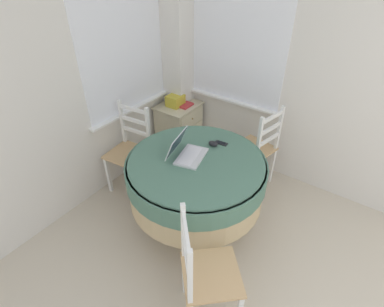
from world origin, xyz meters
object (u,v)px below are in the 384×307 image
object	(u,v)px
computer_mouse	(213,144)
laptop	(186,152)
corner_cabinet	(179,128)
round_dining_table	(196,177)
dining_chair_near_back_window	(131,151)
cell_phone	(221,143)
dining_chair_near_right_window	(256,150)
dining_chair_camera_near	(205,274)
book_on_cabinet	(183,104)
storage_box	(175,100)

from	to	relation	value
computer_mouse	laptop	bearing A→B (deg)	158.54
computer_mouse	corner_cabinet	size ratio (longest dim) A/B	0.14
round_dining_table	dining_chair_near_back_window	bearing A→B (deg)	86.41
cell_phone	dining_chair_near_right_window	world-z (taller)	dining_chair_near_right_window
dining_chair_near_right_window	round_dining_table	bearing A→B (deg)	167.16
dining_chair_near_back_window	round_dining_table	bearing A→B (deg)	-93.59
dining_chair_camera_near	book_on_cabinet	world-z (taller)	dining_chair_camera_near
dining_chair_near_back_window	storage_box	distance (m)	0.88
book_on_cabinet	storage_box	bearing A→B (deg)	131.20
computer_mouse	corner_cabinet	bearing A→B (deg)	53.92
dining_chair_near_back_window	corner_cabinet	xyz separation A→B (m)	(0.87, 0.02, -0.14)
dining_chair_near_right_window	storage_box	bearing A→B (deg)	87.74
round_dining_table	dining_chair_near_right_window	distance (m)	0.89
corner_cabinet	dining_chair_camera_near	bearing A→B (deg)	-138.05
cell_phone	dining_chair_camera_near	bearing A→B (deg)	-153.81
cell_phone	dining_chair_near_right_window	size ratio (longest dim) A/B	0.13
dining_chair_near_back_window	dining_chair_near_right_window	distance (m)	1.34
laptop	corner_cabinet	size ratio (longest dim) A/B	0.58
laptop	book_on_cabinet	distance (m)	1.23
computer_mouse	dining_chair_camera_near	xyz separation A→B (m)	(-0.96, -0.55, -0.32)
cell_phone	corner_cabinet	distance (m)	1.20
dining_chair_camera_near	book_on_cabinet	bearing A→B (deg)	40.62
cell_phone	dining_chair_camera_near	xyz separation A→B (m)	(-1.03, -0.51, -0.30)
cell_phone	book_on_cabinet	bearing A→B (deg)	55.84
dining_chair_near_right_window	laptop	bearing A→B (deg)	160.65
dining_chair_camera_near	dining_chair_near_back_window	bearing A→B (deg)	62.57
dining_chair_camera_near	corner_cabinet	distance (m)	2.18
round_dining_table	dining_chair_near_right_window	size ratio (longest dim) A/B	1.27
computer_mouse	cell_phone	distance (m)	0.09
laptop	cell_phone	bearing A→B (deg)	-23.14
storage_box	book_on_cabinet	size ratio (longest dim) A/B	0.89
corner_cabinet	book_on_cabinet	xyz separation A→B (m)	(0.03, -0.04, 0.34)
dining_chair_near_right_window	book_on_cabinet	xyz separation A→B (m)	(0.10, 1.06, 0.20)
book_on_cabinet	laptop	bearing A→B (deg)	-141.68
corner_cabinet	book_on_cabinet	world-z (taller)	book_on_cabinet
round_dining_table	dining_chair_camera_near	size ratio (longest dim) A/B	1.27
cell_phone	corner_cabinet	world-z (taller)	cell_phone
cell_phone	round_dining_table	bearing A→B (deg)	173.11
laptop	dining_chair_camera_near	world-z (taller)	laptop
book_on_cabinet	corner_cabinet	bearing A→B (deg)	124.02
laptop	dining_chair_near_right_window	bearing A→B (deg)	-19.35
round_dining_table	dining_chair_camera_near	bearing A→B (deg)	-141.39
dining_chair_camera_near	corner_cabinet	world-z (taller)	dining_chair_camera_near
dining_chair_near_right_window	book_on_cabinet	size ratio (longest dim) A/B	4.51
laptop	dining_chair_near_right_window	size ratio (longest dim) A/B	0.39
dining_chair_near_back_window	corner_cabinet	world-z (taller)	dining_chair_near_back_window
cell_phone	dining_chair_camera_near	size ratio (longest dim) A/B	0.13
laptop	book_on_cabinet	world-z (taller)	laptop
computer_mouse	book_on_cabinet	size ratio (longest dim) A/B	0.43
dining_chair_near_back_window	storage_box	world-z (taller)	dining_chair_near_back_window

